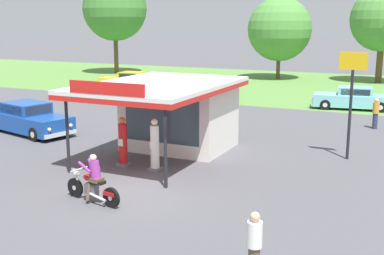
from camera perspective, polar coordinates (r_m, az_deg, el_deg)
name	(u,v)px	position (r m, az deg, el deg)	size (l,w,h in m)	color
ground_plane	(134,190)	(17.12, -6.65, -7.16)	(300.00, 300.00, 0.00)	#4C4C51
grass_verge_strip	(317,87)	(44.86, 14.10, 4.54)	(120.00, 24.00, 0.01)	#56843D
service_station_kiosk	(175,109)	(21.88, -1.93, 2.10)	(5.06, 7.56, 3.59)	silver
gas_pump_nearside	(123,144)	(19.80, -7.89, -1.83)	(0.44, 0.44, 1.96)	slate
gas_pump_offside	(155,147)	(19.06, -4.28, -2.20)	(0.44, 0.44, 2.02)	slate
motorcycle_with_rider	(93,183)	(16.04, -11.24, -6.19)	(2.25, 0.75, 1.58)	black
featured_classic_sedan	(29,119)	(26.72, -18.13, 0.93)	(5.45, 3.05, 1.57)	#19479E
parked_car_second_row_spare	(353,99)	(34.00, 17.92, 3.14)	(5.30, 2.49, 1.46)	#7AC6D1
parked_car_back_row_centre_right	(128,82)	(41.87, -7.31, 5.23)	(5.01, 2.14, 1.50)	gold
parked_car_back_row_far_right	(203,91)	(36.32, 1.24, 4.21)	(5.14, 2.83, 1.40)	#993819
bystander_standing_back_lot	(254,245)	(11.19, 7.14, -13.23)	(0.34, 0.34, 1.62)	brown
bystander_chatting_near_pumps	(376,113)	(28.10, 20.26, 1.59)	(0.34, 0.34, 1.64)	#2D3351
tree_oak_right	(280,29)	(49.99, 9.98, 11.01)	(6.19, 6.19, 7.93)	brown
tree_oak_distant_spare	(116,10)	(55.34, -8.67, 13.19)	(6.85, 6.85, 10.34)	brown
roadside_pole_sign	(352,86)	(21.17, 17.81, 4.49)	(1.10, 0.12, 4.40)	black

